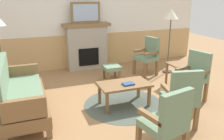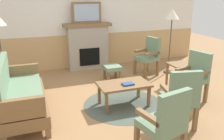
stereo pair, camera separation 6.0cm
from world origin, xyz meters
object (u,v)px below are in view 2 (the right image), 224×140
at_px(coffee_table, 124,86).
at_px(armchair_front_left, 165,121).
at_px(armchair_front_center, 181,96).
at_px(side_table, 179,69).
at_px(armchair_near_fireplace, 149,55).
at_px(armchair_by_window_left, 194,74).
at_px(couch, 21,94).
at_px(book_on_table, 128,84).
at_px(floor_lamp_by_chairs, 172,18).
at_px(footstool, 112,69).
at_px(fireplace, 88,46).
at_px(framed_picture, 87,13).

distance_m(coffee_table, armchair_front_left, 1.61).
relative_size(coffee_table, armchair_front_center, 0.98).
height_order(armchair_front_left, side_table, armchair_front_left).
distance_m(coffee_table, armchair_near_fireplace, 1.96).
bearing_deg(armchair_by_window_left, armchair_near_fireplace, 92.41).
distance_m(couch, coffee_table, 1.83).
height_order(book_on_table, floor_lamp_by_chairs, floor_lamp_by_chairs).
bearing_deg(footstool, couch, -150.92).
height_order(coffee_table, floor_lamp_by_chairs, floor_lamp_by_chairs).
bearing_deg(fireplace, armchair_near_fireplace, -38.31).
bearing_deg(armchair_by_window_left, coffee_table, 169.34).
distance_m(couch, armchair_near_fireplace, 3.36).
height_order(framed_picture, armchair_near_fireplace, framed_picture).
bearing_deg(armchair_by_window_left, footstool, 123.75).
xyz_separation_m(footstool, floor_lamp_by_chairs, (1.62, 0.01, 1.17)).
bearing_deg(side_table, footstool, 142.69).
distance_m(fireplace, armchair_near_fireplace, 1.73).
relative_size(fireplace, framed_picture, 1.62).
distance_m(footstool, armchair_near_fireplace, 1.07).
distance_m(armchair_by_window_left, armchair_front_center, 1.15).
bearing_deg(framed_picture, fireplace, -90.00).
bearing_deg(armchair_by_window_left, floor_lamp_by_chairs, 72.74).
xyz_separation_m(armchair_by_window_left, armchair_front_center, (-0.86, -0.76, 0.00)).
height_order(framed_picture, floor_lamp_by_chairs, framed_picture).
bearing_deg(fireplace, framed_picture, 90.00).
bearing_deg(armchair_near_fireplace, armchair_front_left, -115.07).
bearing_deg(coffee_table, fireplace, 91.09).
relative_size(footstool, armchair_by_window_left, 0.41).
distance_m(fireplace, armchair_front_center, 3.59).
distance_m(armchair_by_window_left, armchair_front_left, 2.01).
bearing_deg(armchair_near_fireplace, fireplace, 141.69).
relative_size(couch, footstool, 4.50).
distance_m(fireplace, floor_lamp_by_chairs, 2.38).
height_order(framed_picture, armchair_by_window_left, framed_picture).
bearing_deg(armchair_near_fireplace, armchair_by_window_left, -87.59).
bearing_deg(footstool, floor_lamp_by_chairs, 0.33).
bearing_deg(armchair_near_fireplace, armchair_front_center, -107.66).
bearing_deg(footstool, armchair_by_window_left, -56.25).
relative_size(armchair_front_left, side_table, 1.78).
distance_m(fireplace, couch, 2.91).
bearing_deg(armchair_front_left, coffee_table, 85.79).
relative_size(footstool, side_table, 0.73).
distance_m(fireplace, book_on_table, 2.61).
xyz_separation_m(coffee_table, side_table, (1.53, 0.44, 0.05)).
height_order(couch, floor_lamp_by_chairs, floor_lamp_by_chairs).
bearing_deg(side_table, armchair_front_left, -128.93).
bearing_deg(book_on_table, fireplace, 92.04).
height_order(fireplace, armchair_front_left, fireplace).
height_order(armchair_near_fireplace, side_table, armchair_near_fireplace).
height_order(couch, book_on_table, couch).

